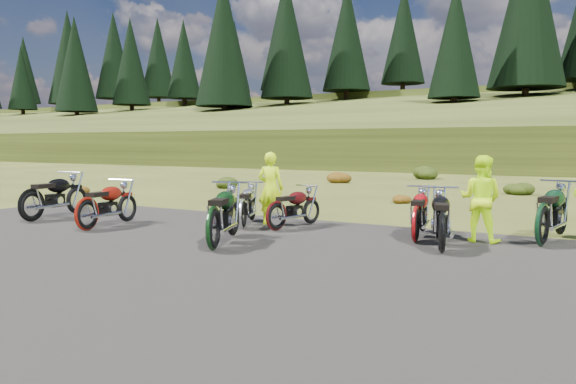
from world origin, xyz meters
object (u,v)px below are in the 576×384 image
Objects in this scene: motorcycle_3 at (243,230)px; person_middle at (271,190)px; motorcycle_0 at (32,223)px; motorcycle_7 at (541,248)px.

motorcycle_3 is 1.13× the size of person_middle.
motorcycle_0 is 1.00× the size of motorcycle_7.
motorcycle_0 is 1.18× the size of motorcycle_3.
motorcycle_7 is 1.34× the size of person_middle.
person_middle is at bearing -36.84° from motorcycle_3.
motorcycle_0 is at bearing 111.09° from motorcycle_7.
person_middle reaches higher than motorcycle_0.
motorcycle_0 reaches higher than motorcycle_3.
motorcycle_7 is at bearing -84.58° from motorcycle_0.
motorcycle_0 is 11.72m from motorcycle_7.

